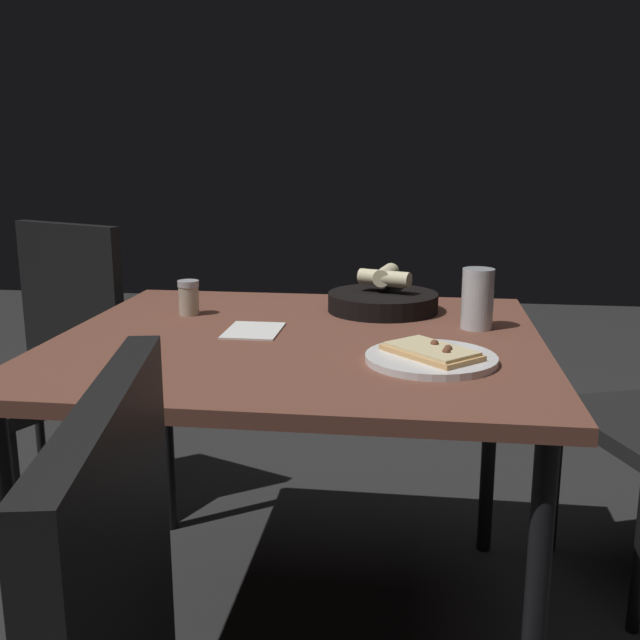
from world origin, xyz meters
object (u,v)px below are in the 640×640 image
object	(u,v)px
bread_basket	(383,299)
chair_far	(44,356)
dining_table	(299,363)
pizza_plate	(431,357)
beer_glass	(477,303)
pepper_shaker	(189,300)

from	to	relation	value
bread_basket	chair_far	world-z (taller)	chair_far
dining_table	pizza_plate	xyz separation A→B (m)	(0.17, 0.29, 0.07)
bread_basket	beer_glass	world-z (taller)	beer_glass
bread_basket	pepper_shaker	xyz separation A→B (m)	(0.11, -0.47, 0.01)
pizza_plate	bread_basket	size ratio (longest dim) A/B	0.92
bread_basket	chair_far	xyz separation A→B (m)	(-0.17, -1.02, -0.24)
dining_table	pepper_shaker	bearing A→B (deg)	-120.52
pepper_shaker	chair_far	world-z (taller)	chair_far
pepper_shaker	chair_far	bearing A→B (deg)	-117.13
beer_glass	pepper_shaker	xyz separation A→B (m)	(-0.05, -0.69, -0.02)
pepper_shaker	dining_table	bearing A→B (deg)	59.48
pizza_plate	pepper_shaker	size ratio (longest dim) A/B	2.97
dining_table	pepper_shaker	distance (m)	0.37
pepper_shaker	chair_far	xyz separation A→B (m)	(-0.28, -0.55, -0.24)
pizza_plate	pepper_shaker	world-z (taller)	pepper_shaker
beer_glass	pepper_shaker	size ratio (longest dim) A/B	1.61
bread_basket	chair_far	distance (m)	1.06
pizza_plate	chair_far	xyz separation A→B (m)	(-0.62, -1.14, -0.22)
pizza_plate	beer_glass	world-z (taller)	beer_glass
pizza_plate	beer_glass	bearing A→B (deg)	160.11
chair_far	pizza_plate	bearing A→B (deg)	61.19
dining_table	chair_far	xyz separation A→B (m)	(-0.46, -0.85, -0.15)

